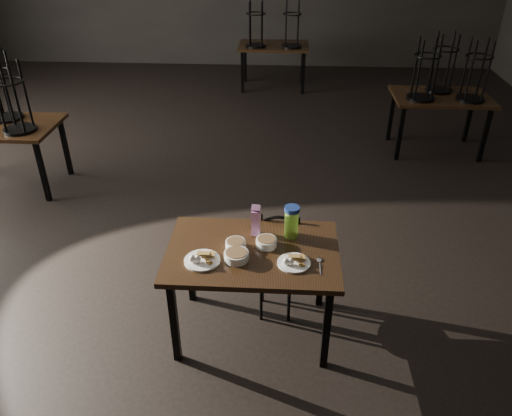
# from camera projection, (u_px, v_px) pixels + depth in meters

# --- Properties ---
(main_table) EXTENTS (1.20, 0.80, 0.75)m
(main_table) POSITION_uv_depth(u_px,v_px,m) (253.00, 259.00, 3.50)
(main_table) COLOR black
(main_table) RESTS_ON ground
(plate_left) EXTENTS (0.24, 0.24, 0.08)m
(plate_left) POSITION_uv_depth(u_px,v_px,m) (202.00, 259.00, 3.34)
(plate_left) COLOR white
(plate_left) RESTS_ON main_table
(plate_right) EXTENTS (0.22, 0.22, 0.07)m
(plate_right) POSITION_uv_depth(u_px,v_px,m) (294.00, 261.00, 3.31)
(plate_right) COLOR white
(plate_right) RESTS_ON main_table
(bowl_near) EXTENTS (0.14, 0.14, 0.06)m
(bowl_near) POSITION_uv_depth(u_px,v_px,m) (236.00, 244.00, 3.47)
(bowl_near) COLOR white
(bowl_near) RESTS_ON main_table
(bowl_far) EXTENTS (0.15, 0.15, 0.06)m
(bowl_far) POSITION_uv_depth(u_px,v_px,m) (266.00, 242.00, 3.49)
(bowl_far) COLOR white
(bowl_far) RESTS_ON main_table
(bowl_big) EXTENTS (0.17, 0.17, 0.06)m
(bowl_big) POSITION_uv_depth(u_px,v_px,m) (236.00, 256.00, 3.35)
(bowl_big) COLOR white
(bowl_big) RESTS_ON main_table
(juice_carton) EXTENTS (0.07, 0.07, 0.25)m
(juice_carton) POSITION_uv_depth(u_px,v_px,m) (256.00, 221.00, 3.57)
(juice_carton) COLOR #911A7D
(juice_carton) RESTS_ON main_table
(water_bottle) EXTENTS (0.13, 0.13, 0.24)m
(water_bottle) POSITION_uv_depth(u_px,v_px,m) (292.00, 221.00, 3.55)
(water_bottle) COLOR #A2F046
(water_bottle) RESTS_ON main_table
(spoon) EXTENTS (0.04, 0.18, 0.01)m
(spoon) POSITION_uv_depth(u_px,v_px,m) (319.00, 261.00, 3.35)
(spoon) COLOR silver
(spoon) RESTS_ON main_table
(bentwood_chair) EXTENTS (0.39, 0.38, 0.80)m
(bentwood_chair) POSITION_uv_depth(u_px,v_px,m) (277.00, 258.00, 3.83)
(bentwood_chair) COLOR black
(bentwood_chair) RESTS_ON ground
(bg_table_right) EXTENTS (1.20, 0.80, 1.48)m
(bg_table_right) POSITION_uv_depth(u_px,v_px,m) (442.00, 94.00, 6.25)
(bg_table_right) COLOR black
(bg_table_right) RESTS_ON ground
(bg_table_far) EXTENTS (1.20, 0.80, 1.48)m
(bg_table_far) POSITION_uv_depth(u_px,v_px,m) (274.00, 45.00, 8.55)
(bg_table_far) COLOR black
(bg_table_far) RESTS_ON ground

